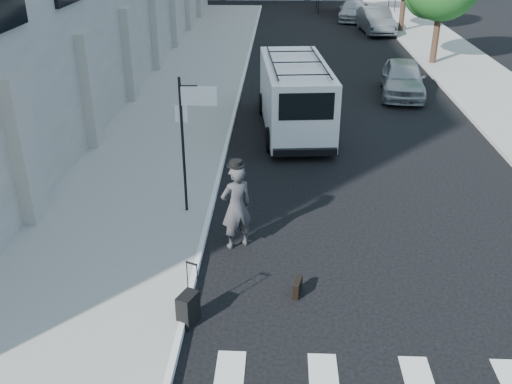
# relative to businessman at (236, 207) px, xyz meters

# --- Properties ---
(ground) EXTENTS (120.00, 120.00, 0.00)m
(ground) POSITION_rel_businessman_xyz_m (1.19, -1.72, -1.03)
(ground) COLOR black
(ground) RESTS_ON ground
(sidewalk_left) EXTENTS (4.50, 48.00, 0.15)m
(sidewalk_left) POSITION_rel_businessman_xyz_m (-3.06, 14.28, -0.96)
(sidewalk_left) COLOR gray
(sidewalk_left) RESTS_ON ground
(sidewalk_right) EXTENTS (4.00, 56.00, 0.15)m
(sidewalk_right) POSITION_rel_businessman_xyz_m (10.19, 18.28, -0.96)
(sidewalk_right) COLOR gray
(sidewalk_right) RESTS_ON ground
(sign_pole) EXTENTS (1.03, 0.07, 3.50)m
(sign_pole) POSITION_rel_businessman_xyz_m (-1.18, 1.48, 1.62)
(sign_pole) COLOR black
(sign_pole) RESTS_ON sidewalk_left
(businessman) EXTENTS (0.90, 0.80, 2.07)m
(businessman) POSITION_rel_businessman_xyz_m (0.00, 0.00, 0.00)
(businessman) COLOR #39383B
(businessman) RESTS_ON ground
(briefcase) EXTENTS (0.21, 0.46, 0.34)m
(briefcase) POSITION_rel_businessman_xyz_m (1.39, -1.85, -0.86)
(briefcase) COLOR black
(briefcase) RESTS_ON ground
(suitcase) EXTENTS (0.43, 0.52, 1.24)m
(suitcase) POSITION_rel_businessman_xyz_m (-0.71, -2.85, -0.71)
(suitcase) COLOR black
(suitcase) RESTS_ON ground
(cargo_van) EXTENTS (2.76, 6.65, 2.43)m
(cargo_van) POSITION_rel_businessman_xyz_m (1.46, 8.28, 0.22)
(cargo_van) COLOR silver
(cargo_van) RESTS_ON ground
(parked_car_a) EXTENTS (2.33, 4.58, 1.49)m
(parked_car_a) POSITION_rel_businessman_xyz_m (6.19, 12.77, -0.29)
(parked_car_a) COLOR #95979C
(parked_car_a) RESTS_ON ground
(parked_car_b) EXTENTS (2.09, 4.99, 1.60)m
(parked_car_b) POSITION_rel_businessman_xyz_m (7.09, 27.15, -0.23)
(parked_car_b) COLOR #4E5155
(parked_car_b) RESTS_ON ground
(parked_car_c) EXTENTS (2.60, 5.11, 1.42)m
(parked_car_c) POSITION_rel_businessman_xyz_m (6.19, 32.21, -0.32)
(parked_car_c) COLOR #9C9EA4
(parked_car_c) RESTS_ON ground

